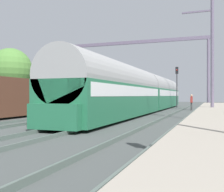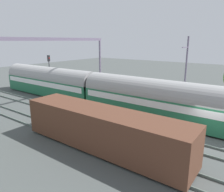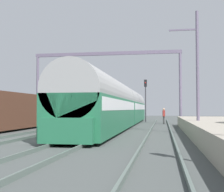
{
  "view_description": "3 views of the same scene",
  "coord_description": "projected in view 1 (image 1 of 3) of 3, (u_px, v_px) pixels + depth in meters",
  "views": [
    {
      "loc": [
        8.3,
        -13.15,
        1.61
      ],
      "look_at": [
        1.96,
        4.2,
        1.58
      ],
      "focal_mm": 44.26,
      "sensor_mm": 36.0,
      "label": 1
    },
    {
      "loc": [
        -16.94,
        -3.27,
        7.54
      ],
      "look_at": [
        1.42,
        10.25,
        1.68
      ],
      "focal_mm": 34.77,
      "sensor_mm": 36.0,
      "label": 2
    },
    {
      "loc": [
        6.06,
        -15.8,
        1.65
      ],
      "look_at": [
        0.98,
        15.08,
        2.95
      ],
      "focal_mm": 49.73,
      "sensor_mm": 36.0,
      "label": 3
    }
  ],
  "objects": [
    {
      "name": "ground",
      "position": [
        53.0,
        125.0,
        15.2
      ],
      "size": [
        120.0,
        120.0,
        0.0
      ],
      "primitive_type": "plane",
      "color": "#474C4B"
    },
    {
      "name": "track_west",
      "position": [
        23.0,
        122.0,
        15.87
      ],
      "size": [
        1.51,
        60.0,
        0.16
      ],
      "color": "#56645D",
      "rests_on": "ground"
    },
    {
      "name": "track_east",
      "position": [
        85.0,
        125.0,
        14.53
      ],
      "size": [
        1.51,
        60.0,
        0.16
      ],
      "color": "#56645D",
      "rests_on": "ground"
    },
    {
      "name": "track_far_east",
      "position": [
        159.0,
        127.0,
        13.18
      ],
      "size": [
        1.52,
        60.0,
        0.16
      ],
      "color": "#56645D",
      "rests_on": "ground"
    },
    {
      "name": "passenger_train",
      "position": [
        144.0,
        92.0,
        27.11
      ],
      "size": [
        2.93,
        32.85,
        3.82
      ],
      "color": "#236B47",
      "rests_on": "ground"
    },
    {
      "name": "freight_car",
      "position": [
        29.0,
        97.0,
        22.58
      ],
      "size": [
        2.8,
        13.0,
        2.7
      ],
      "color": "#563323",
      "rests_on": "ground"
    },
    {
      "name": "person_crossing",
      "position": [
        191.0,
        101.0,
        29.81
      ],
      "size": [
        0.28,
        0.42,
        1.73
      ],
      "rotation": [
        0.0,
        0.0,
        1.69
      ],
      "color": "#3C3C3C",
      "rests_on": "ground"
    },
    {
      "name": "railway_signal_far",
      "position": [
        177.0,
        82.0,
        36.29
      ],
      "size": [
        0.36,
        0.3,
        5.39
      ],
      "color": "#2D2D33",
      "rests_on": "ground"
    },
    {
      "name": "catenary_gantry",
      "position": [
        135.0,
        58.0,
        31.35
      ],
      "size": [
        16.16,
        0.28,
        7.86
      ],
      "color": "slate",
      "rests_on": "ground"
    },
    {
      "name": "catenary_pole_east_mid",
      "position": [
        211.0,
        54.0,
        16.77
      ],
      "size": [
        1.9,
        0.2,
        8.0
      ],
      "color": "slate",
      "rests_on": "ground"
    },
    {
      "name": "tree_west_background",
      "position": [
        11.0,
        70.0,
        34.53
      ],
      "size": [
        5.3,
        5.3,
        7.53
      ],
      "color": "#4C3826",
      "rests_on": "ground"
    }
  ]
}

